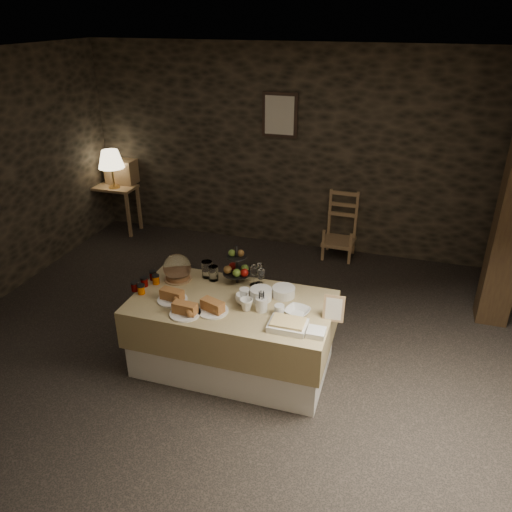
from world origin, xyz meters
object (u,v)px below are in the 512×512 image
(table_lamp, at_px, (111,160))
(wine_rack, at_px, (122,171))
(buffet_table, at_px, (232,329))
(chair, at_px, (340,228))
(console_table, at_px, (114,195))
(fruit_stand, at_px, (237,269))

(table_lamp, bearing_deg, wine_rack, 90.00)
(buffet_table, xyz_separation_m, chair, (0.57, 2.58, -0.01))
(wine_rack, distance_m, chair, 3.21)
(console_table, bearing_deg, table_lamp, -45.00)
(chair, height_order, fruit_stand, fruit_stand)
(table_lamp, distance_m, wine_rack, 0.33)
(table_lamp, bearing_deg, chair, 3.46)
(console_table, bearing_deg, fruit_stand, -39.15)
(buffet_table, height_order, console_table, buffet_table)
(wine_rack, distance_m, fruit_stand, 3.43)
(wine_rack, bearing_deg, buffet_table, -45.14)
(console_table, bearing_deg, chair, 2.52)
(fruit_stand, bearing_deg, table_lamp, 140.98)
(buffet_table, relative_size, fruit_stand, 4.71)
(chair, bearing_deg, table_lamp, -174.91)
(table_lamp, xyz_separation_m, wine_rack, (-0.00, 0.23, -0.23))
(wine_rack, bearing_deg, console_table, -105.52)
(table_lamp, height_order, wine_rack, table_lamp)
(console_table, height_order, chair, chair)
(fruit_stand, bearing_deg, buffet_table, -79.37)
(console_table, xyz_separation_m, table_lamp, (0.05, -0.05, 0.53))
(console_table, height_order, wine_rack, wine_rack)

